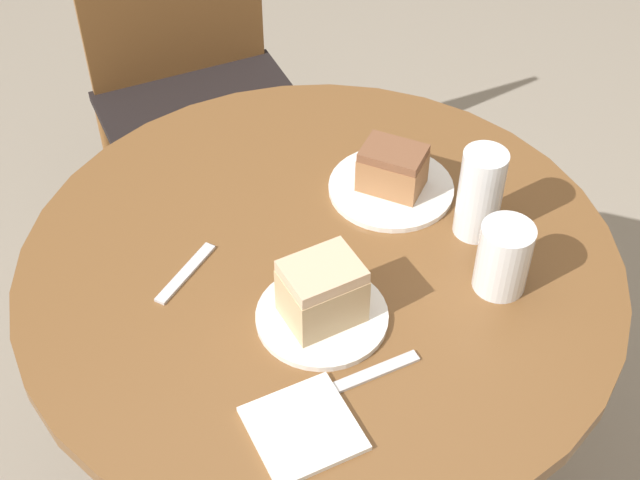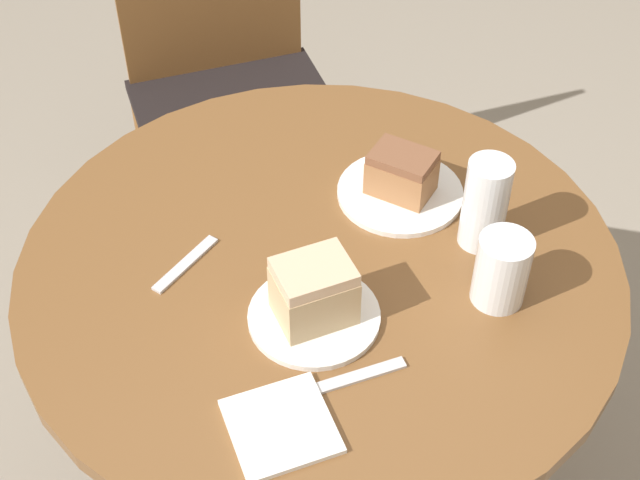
# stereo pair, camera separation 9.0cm
# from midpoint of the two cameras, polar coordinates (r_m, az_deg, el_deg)

# --- Properties ---
(table) EXTENTS (0.95, 0.95, 0.75)m
(table) POSITION_cam_midpoint_polar(r_m,az_deg,el_deg) (1.53, 1.70, -6.31)
(table) COLOR brown
(table) RESTS_ON ground_plane
(chair) EXTENTS (0.50, 0.49, 0.94)m
(chair) POSITION_cam_midpoint_polar(r_m,az_deg,el_deg) (2.20, -4.59, 9.79)
(chair) COLOR brown
(chair) RESTS_ON ground_plane
(plate_near) EXTENTS (0.19, 0.19, 0.01)m
(plate_near) POSITION_cam_midpoint_polar(r_m,az_deg,el_deg) (1.30, 1.61, -4.97)
(plate_near) COLOR white
(plate_near) RESTS_ON table
(plate_far) EXTENTS (0.21, 0.21, 0.01)m
(plate_far) POSITION_cam_midpoint_polar(r_m,az_deg,el_deg) (1.50, 6.87, 2.98)
(plate_far) COLOR white
(plate_far) RESTS_ON table
(cake_slice_near) EXTENTS (0.12, 0.10, 0.10)m
(cake_slice_near) POSITION_cam_midpoint_polar(r_m,az_deg,el_deg) (1.26, 1.66, -3.37)
(cake_slice_near) COLOR tan
(cake_slice_near) RESTS_ON plate_near
(cake_slice_far) EXTENTS (0.13, 0.13, 0.08)m
(cake_slice_far) POSITION_cam_midpoint_polar(r_m,az_deg,el_deg) (1.48, 7.01, 4.25)
(cake_slice_far) COLOR #9E6B42
(cake_slice_far) RESTS_ON plate_far
(glass_lemonade) EXTENTS (0.07, 0.07, 0.16)m
(glass_lemonade) POSITION_cam_midpoint_polar(r_m,az_deg,el_deg) (1.40, 12.31, 1.95)
(glass_lemonade) COLOR beige
(glass_lemonade) RESTS_ON table
(glass_water) EXTENTS (0.08, 0.08, 0.12)m
(glass_water) POSITION_cam_midpoint_polar(r_m,az_deg,el_deg) (1.33, 13.43, -2.11)
(glass_water) COLOR silver
(glass_water) RESTS_ON table
(napkin_stack) EXTENTS (0.15, 0.15, 0.01)m
(napkin_stack) POSITION_cam_midpoint_polar(r_m,az_deg,el_deg) (1.19, -0.30, -11.91)
(napkin_stack) COLOR white
(napkin_stack) RESTS_ON table
(fork) EXTENTS (0.16, 0.03, 0.00)m
(fork) POSITION_cam_midpoint_polar(r_m,az_deg,el_deg) (1.24, 4.11, -8.91)
(fork) COLOR silver
(fork) RESTS_ON table
(spoon) EXTENTS (0.12, 0.10, 0.00)m
(spoon) POSITION_cam_midpoint_polar(r_m,az_deg,el_deg) (1.39, -6.76, -1.58)
(spoon) COLOR silver
(spoon) RESTS_ON table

